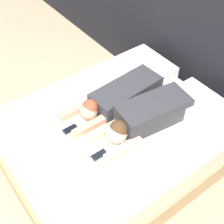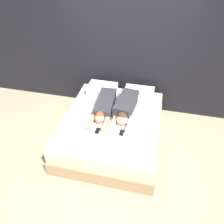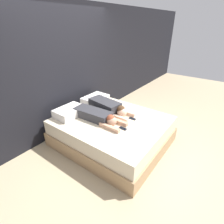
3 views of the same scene
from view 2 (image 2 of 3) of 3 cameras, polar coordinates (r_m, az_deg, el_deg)
name	(u,v)px [view 2 (image 2 of 3)]	position (r m, az deg, el deg)	size (l,w,h in m)	color
ground_plane	(112,139)	(4.27, 0.00, -7.18)	(12.00, 12.00, 0.00)	tan
wall_back	(125,51)	(4.45, 3.46, 15.56)	(12.00, 0.06, 2.60)	black
bed	(112,130)	(4.08, 0.00, -4.61)	(1.74, 2.03, 0.54)	tan
pillow_head_left	(102,89)	(4.50, -2.57, 6.04)	(0.58, 0.39, 0.16)	white
pillow_head_right	(139,94)	(4.39, 7.07, 4.78)	(0.58, 0.39, 0.16)	white
person_left	(104,106)	(4.02, -2.02, 1.47)	(0.35, 1.09, 0.21)	#333338
person_right	(125,107)	(3.96, 3.49, 1.20)	(0.40, 1.01, 0.23)	#333338
cell_phone_left	(98,131)	(3.66, -3.80, -4.88)	(0.07, 0.15, 0.01)	#2D2D33
cell_phone_right	(122,133)	(3.63, 2.55, -5.39)	(0.07, 0.15, 0.01)	#2D2D33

